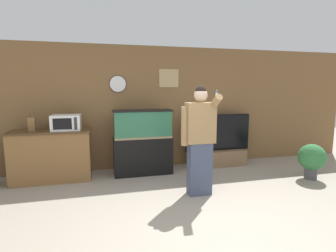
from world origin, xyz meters
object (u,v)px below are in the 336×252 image
(knife_block, at_px, (32,124))
(potted_plant, at_px, (312,158))
(counter_island, at_px, (52,156))
(microwave, at_px, (66,122))
(aquarium_on_stand, at_px, (143,142))
(tv_on_stand, at_px, (218,151))
(person_standing, at_px, (200,139))

(knife_block, distance_m, potted_plant, 5.24)
(counter_island, relative_size, knife_block, 4.08)
(counter_island, relative_size, microwave, 2.81)
(counter_island, distance_m, aquarium_on_stand, 1.71)
(counter_island, xyz_separation_m, potted_plant, (4.77, -1.11, -0.08))
(aquarium_on_stand, distance_m, tv_on_stand, 1.74)
(knife_block, bearing_deg, counter_island, -2.03)
(person_standing, bearing_deg, microwave, 149.94)
(counter_island, bearing_deg, knife_block, 177.97)
(aquarium_on_stand, relative_size, tv_on_stand, 0.87)
(counter_island, distance_m, microwave, 0.68)
(tv_on_stand, relative_size, person_standing, 0.85)
(person_standing, bearing_deg, aquarium_on_stand, 120.02)
(microwave, xyz_separation_m, person_standing, (2.14, -1.24, -0.18))
(microwave, bearing_deg, knife_block, 175.34)
(tv_on_stand, xyz_separation_m, person_standing, (-0.98, -1.41, 0.58))
(counter_island, xyz_separation_m, aquarium_on_stand, (1.70, -0.03, 0.17))
(counter_island, height_order, microwave, microwave)
(knife_block, xyz_separation_m, potted_plant, (5.07, -1.12, -0.68))
(microwave, bearing_deg, potted_plant, -13.47)
(potted_plant, bearing_deg, knife_block, 167.53)
(person_standing, distance_m, potted_plant, 2.40)
(aquarium_on_stand, height_order, person_standing, person_standing)
(counter_island, height_order, knife_block, knife_block)
(counter_island, distance_m, knife_block, 0.67)
(counter_island, height_order, person_standing, person_standing)
(microwave, distance_m, aquarium_on_stand, 1.49)
(potted_plant, bearing_deg, person_standing, -175.98)
(aquarium_on_stand, relative_size, potted_plant, 1.93)
(counter_island, xyz_separation_m, person_standing, (2.43, -1.27, 0.44))
(aquarium_on_stand, bearing_deg, tv_on_stand, 5.36)
(counter_island, height_order, aquarium_on_stand, aquarium_on_stand)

